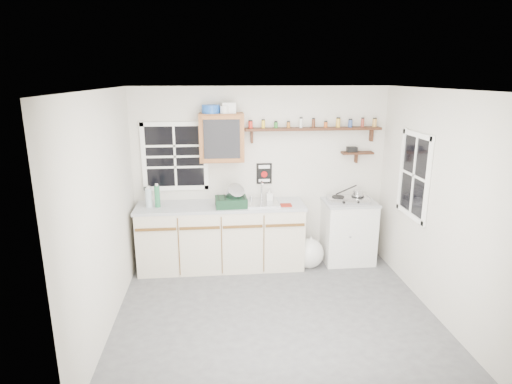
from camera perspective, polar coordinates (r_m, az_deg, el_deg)
room at (r=4.61m, az=2.73°, el=-2.24°), size 3.64×3.24×2.54m
main_cabinet at (r=6.05m, az=-4.65°, el=-5.85°), size 2.31×0.63×0.92m
right_cabinet at (r=6.36m, az=12.18°, el=-5.13°), size 0.73×0.57×0.91m
sink at (r=5.93m, az=0.45°, el=-1.43°), size 0.52×0.44×0.29m
upper_cabinet at (r=5.85m, az=-4.61°, el=7.25°), size 0.60×0.32×0.65m
upper_cabinet_clutter at (r=5.81m, az=-5.03°, el=11.00°), size 0.45×0.24×0.14m
spice_shelf at (r=6.06m, az=7.76°, el=8.43°), size 1.91×0.18×0.35m
secondary_shelf at (r=6.29m, az=13.14°, el=5.17°), size 0.45×0.16×0.24m
warning_sign at (r=6.12m, az=1.10°, el=2.48°), size 0.22×0.02×0.30m
window_back at (r=6.06m, az=-10.76°, el=4.67°), size 0.93×0.03×0.98m
window_right at (r=5.59m, az=20.36°, el=2.07°), size 0.03×0.78×1.08m
water_bottles at (r=5.91m, az=-13.65°, el=-0.62°), size 0.20×0.10×0.32m
dish_rack at (r=5.78m, az=-3.19°, el=-0.96°), size 0.43×0.33×0.32m
soap_bottle at (r=6.01m, az=1.78°, el=-0.39°), size 0.09×0.09×0.19m
rag at (r=5.83m, az=4.03°, el=-1.76°), size 0.15×0.13×0.02m
hotplate at (r=6.18m, az=12.13°, el=-0.93°), size 0.59×0.35×0.08m
saucepan at (r=6.20m, az=13.35°, el=-0.16°), size 0.37×0.17×0.16m
trash_bag at (r=6.17m, az=7.10°, el=-8.08°), size 0.42×0.38×0.48m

